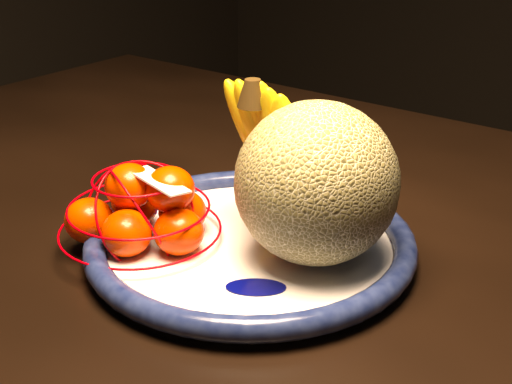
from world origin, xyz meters
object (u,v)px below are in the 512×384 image
Objects in this scene: dining_table at (297,285)px; cantaloupe at (316,183)px; banana_bunch at (276,146)px; mandarin_bag at (143,212)px; fruit_bowl at (250,243)px.

cantaloupe is (0.07, -0.08, 0.18)m from dining_table.
cantaloupe is at bearing -47.52° from dining_table.
banana_bunch reaches higher than mandarin_bag.
dining_table is at bearing 131.96° from cantaloupe.
cantaloupe is 0.08m from banana_bunch.
dining_table is 4.53× the size of fruit_bowl.
fruit_bowl reaches higher than dining_table.
fruit_bowl is at bearing 32.42° from mandarin_bag.
mandarin_bag reaches higher than dining_table.
fruit_bowl is at bearing -74.74° from banana_bunch.
mandarin_bag is at bearing -147.58° from fruit_bowl.
cantaloupe is 0.88× the size of banana_bunch.
dining_table is at bearing 58.32° from mandarin_bag.
banana_bunch is at bearing 96.04° from fruit_bowl.
banana_bunch is (-0.07, 0.04, 0.01)m from cantaloupe.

